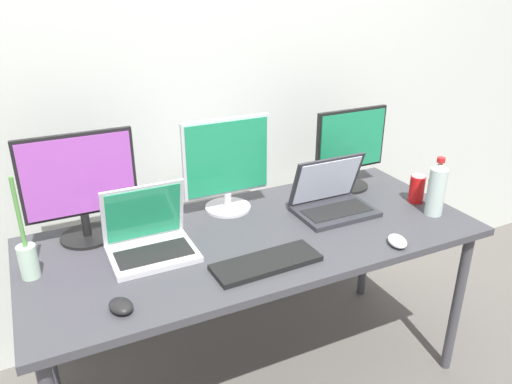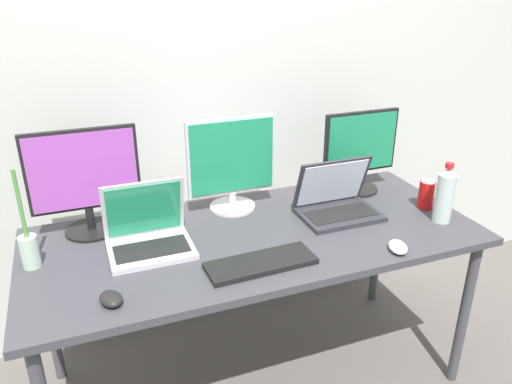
{
  "view_description": "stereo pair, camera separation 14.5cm",
  "coord_description": "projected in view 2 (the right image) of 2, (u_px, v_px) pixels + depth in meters",
  "views": [
    {
      "loc": [
        -0.76,
        -1.56,
        1.69
      ],
      "look_at": [
        0.0,
        0.0,
        0.92
      ],
      "focal_mm": 35.0,
      "sensor_mm": 36.0,
      "label": 1
    },
    {
      "loc": [
        -0.62,
        -1.62,
        1.69
      ],
      "look_at": [
        0.0,
        0.0,
        0.92
      ],
      "focal_mm": 35.0,
      "sensor_mm": 36.0,
      "label": 2
    }
  ],
  "objects": [
    {
      "name": "laptop_silver",
      "position": [
        148.0,
        234.0,
        1.85
      ],
      "size": [
        0.3,
        0.24,
        0.25
      ],
      "color": "silver",
      "rests_on": "work_desk"
    },
    {
      "name": "mouse_by_keyboard",
      "position": [
        398.0,
        247.0,
        1.84
      ],
      "size": [
        0.1,
        0.12,
        0.03
      ],
      "primitive_type": "ellipsoid",
      "rotation": [
        0.0,
        0.0,
        -0.36
      ],
      "color": "silver",
      "rests_on": "work_desk"
    },
    {
      "name": "water_bottle",
      "position": [
        445.0,
        195.0,
        2.03
      ],
      "size": [
        0.07,
        0.07,
        0.26
      ],
      "color": "silver",
      "rests_on": "work_desk"
    },
    {
      "name": "monitor_right",
      "position": [
        360.0,
        150.0,
        2.29
      ],
      "size": [
        0.37,
        0.2,
        0.38
      ],
      "color": "black",
      "rests_on": "work_desk"
    },
    {
      "name": "work_desk",
      "position": [
        256.0,
        247.0,
        1.99
      ],
      "size": [
        1.77,
        0.77,
        0.74
      ],
      "color": "#424247",
      "rests_on": "ground"
    },
    {
      "name": "bamboo_vase",
      "position": [
        29.0,
        247.0,
        1.72
      ],
      "size": [
        0.06,
        0.06,
        0.37
      ],
      "color": "#B2D1B7",
      "rests_on": "work_desk"
    },
    {
      "name": "monitor_center",
      "position": [
        232.0,
        163.0,
        2.1
      ],
      "size": [
        0.39,
        0.2,
        0.41
      ],
      "color": "silver",
      "rests_on": "work_desk"
    },
    {
      "name": "keyboard_main",
      "position": [
        261.0,
        263.0,
        1.75
      ],
      "size": [
        0.39,
        0.15,
        0.02
      ],
      "primitive_type": "cube",
      "rotation": [
        0.0,
        0.0,
        0.04
      ],
      "color": "black",
      "rests_on": "work_desk"
    },
    {
      "name": "ground_plane",
      "position": [
        256.0,
        377.0,
        2.27
      ],
      "size": [
        16.0,
        16.0,
        0.0
      ],
      "primitive_type": "plane",
      "color": "#5B5651"
    },
    {
      "name": "monitor_left",
      "position": [
        84.0,
        179.0,
        1.9
      ],
      "size": [
        0.42,
        0.21,
        0.42
      ],
      "color": "black",
      "rests_on": "work_desk"
    },
    {
      "name": "soda_can_near_keyboard",
      "position": [
        426.0,
        194.0,
        2.17
      ],
      "size": [
        0.07,
        0.07,
        0.13
      ],
      "color": "red",
      "rests_on": "work_desk"
    },
    {
      "name": "laptop_secondary",
      "position": [
        336.0,
        202.0,
        2.11
      ],
      "size": [
        0.33,
        0.24,
        0.24
      ],
      "color": "#2D2D33",
      "rests_on": "work_desk"
    },
    {
      "name": "mouse_by_laptop",
      "position": [
        111.0,
        299.0,
        1.55
      ],
      "size": [
        0.09,
        0.11,
        0.04
      ],
      "primitive_type": "ellipsoid",
      "rotation": [
        0.0,
        0.0,
        0.31
      ],
      "color": "black",
      "rests_on": "work_desk"
    },
    {
      "name": "wall_back",
      "position": [
        209.0,
        66.0,
        2.25
      ],
      "size": [
        7.0,
        0.08,
        2.6
      ],
      "primitive_type": "cube",
      "color": "silver",
      "rests_on": "ground"
    }
  ]
}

